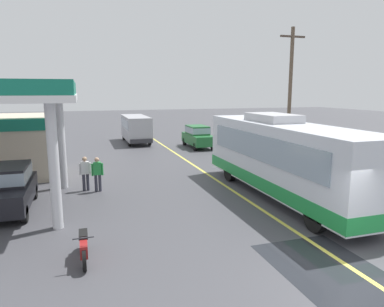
{
  "coord_description": "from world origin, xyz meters",
  "views": [
    {
      "loc": [
        -6.78,
        -6.62,
        4.75
      ],
      "look_at": [
        -1.5,
        10.0,
        1.6
      ],
      "focal_mm": 32.68,
      "sensor_mm": 36.0,
      "label": 1
    }
  ],
  "objects_px": {
    "minibus_opposing_lane": "(136,127)",
    "pedestrian_near_pump": "(85,172)",
    "motorcycle_parked_forecourt": "(84,245)",
    "car_at_pump": "(8,186)",
    "pedestrian_by_shop": "(97,172)",
    "car_trailing_behind_bus": "(198,135)",
    "coach_bus_main": "(283,159)"
  },
  "relations": [
    {
      "from": "motorcycle_parked_forecourt",
      "to": "car_trailing_behind_bus",
      "type": "height_order",
      "value": "car_trailing_behind_bus"
    },
    {
      "from": "car_at_pump",
      "to": "pedestrian_near_pump",
      "type": "relative_size",
      "value": 2.53
    },
    {
      "from": "pedestrian_near_pump",
      "to": "pedestrian_by_shop",
      "type": "height_order",
      "value": "same"
    },
    {
      "from": "car_at_pump",
      "to": "pedestrian_near_pump",
      "type": "distance_m",
      "value": 3.6
    },
    {
      "from": "minibus_opposing_lane",
      "to": "car_at_pump",
      "type": "bearing_deg",
      "value": -114.12
    },
    {
      "from": "car_at_pump",
      "to": "car_trailing_behind_bus",
      "type": "xyz_separation_m",
      "value": [
        12.25,
        12.79,
        0.0
      ]
    },
    {
      "from": "motorcycle_parked_forecourt",
      "to": "pedestrian_near_pump",
      "type": "bearing_deg",
      "value": 88.61
    },
    {
      "from": "car_at_pump",
      "to": "pedestrian_near_pump",
      "type": "xyz_separation_m",
      "value": [
        2.96,
        2.04,
        -0.08
      ]
    },
    {
      "from": "pedestrian_by_shop",
      "to": "car_trailing_behind_bus",
      "type": "distance_m",
      "value": 14.1
    },
    {
      "from": "motorcycle_parked_forecourt",
      "to": "car_trailing_behind_bus",
      "type": "relative_size",
      "value": 0.43
    },
    {
      "from": "minibus_opposing_lane",
      "to": "pedestrian_near_pump",
      "type": "bearing_deg",
      "value": -107.33
    },
    {
      "from": "car_at_pump",
      "to": "pedestrian_by_shop",
      "type": "xyz_separation_m",
      "value": [
        3.51,
        1.71,
        -0.08
      ]
    },
    {
      "from": "car_at_pump",
      "to": "car_trailing_behind_bus",
      "type": "distance_m",
      "value": 17.71
    },
    {
      "from": "motorcycle_parked_forecourt",
      "to": "car_trailing_behind_bus",
      "type": "xyz_separation_m",
      "value": [
        9.46,
        18.04,
        0.57
      ]
    },
    {
      "from": "pedestrian_by_shop",
      "to": "car_trailing_behind_bus",
      "type": "bearing_deg",
      "value": 51.75
    },
    {
      "from": "car_at_pump",
      "to": "minibus_opposing_lane",
      "type": "xyz_separation_m",
      "value": [
        7.67,
        17.14,
        0.46
      ]
    },
    {
      "from": "coach_bus_main",
      "to": "minibus_opposing_lane",
      "type": "height_order",
      "value": "coach_bus_main"
    },
    {
      "from": "car_at_pump",
      "to": "pedestrian_by_shop",
      "type": "distance_m",
      "value": 3.91
    },
    {
      "from": "car_trailing_behind_bus",
      "to": "minibus_opposing_lane",
      "type": "bearing_deg",
      "value": 136.43
    },
    {
      "from": "car_trailing_behind_bus",
      "to": "pedestrian_by_shop",
      "type": "bearing_deg",
      "value": -128.25
    },
    {
      "from": "minibus_opposing_lane",
      "to": "motorcycle_parked_forecourt",
      "type": "height_order",
      "value": "minibus_opposing_lane"
    },
    {
      "from": "minibus_opposing_lane",
      "to": "car_trailing_behind_bus",
      "type": "bearing_deg",
      "value": -43.57
    },
    {
      "from": "motorcycle_parked_forecourt",
      "to": "pedestrian_by_shop",
      "type": "height_order",
      "value": "pedestrian_by_shop"
    },
    {
      "from": "coach_bus_main",
      "to": "pedestrian_near_pump",
      "type": "relative_size",
      "value": 6.65
    },
    {
      "from": "pedestrian_by_shop",
      "to": "car_at_pump",
      "type": "bearing_deg",
      "value": -154.0
    },
    {
      "from": "coach_bus_main",
      "to": "car_trailing_behind_bus",
      "type": "bearing_deg",
      "value": 86.73
    },
    {
      "from": "minibus_opposing_lane",
      "to": "pedestrian_near_pump",
      "type": "relative_size",
      "value": 3.69
    },
    {
      "from": "car_at_pump",
      "to": "pedestrian_by_shop",
      "type": "height_order",
      "value": "car_at_pump"
    },
    {
      "from": "car_trailing_behind_bus",
      "to": "motorcycle_parked_forecourt",
      "type": "bearing_deg",
      "value": -117.67
    },
    {
      "from": "coach_bus_main",
      "to": "motorcycle_parked_forecourt",
      "type": "distance_m",
      "value": 9.45
    },
    {
      "from": "minibus_opposing_lane",
      "to": "car_trailing_behind_bus",
      "type": "xyz_separation_m",
      "value": [
        4.57,
        -4.35,
        -0.46
      ]
    },
    {
      "from": "coach_bus_main",
      "to": "car_trailing_behind_bus",
      "type": "xyz_separation_m",
      "value": [
        0.82,
        14.42,
        -0.71
      ]
    }
  ]
}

